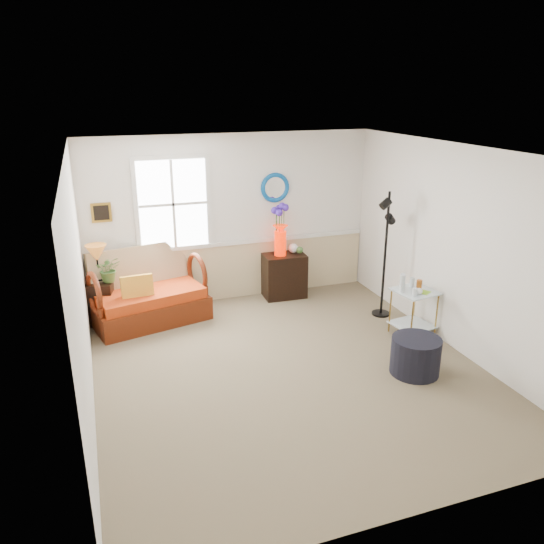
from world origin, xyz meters
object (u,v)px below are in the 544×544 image
object	(u,v)px
loveseat	(148,287)
ottoman	(415,356)
cabinet	(284,276)
floor_lamp	(385,255)
lamp_stand	(102,303)
side_table	(413,313)

from	to	relation	value
loveseat	ottoman	distance (m)	3.81
cabinet	ottoman	xyz separation A→B (m)	(0.62, -2.81, -0.13)
floor_lamp	ottoman	distance (m)	1.85
cabinet	floor_lamp	xyz separation A→B (m)	(1.12, -1.17, 0.58)
cabinet	ottoman	world-z (taller)	cabinet
lamp_stand	side_table	world-z (taller)	side_table
lamp_stand	ottoman	size ratio (longest dim) A/B	1.08
loveseat	floor_lamp	distance (m)	3.45
loveseat	floor_lamp	xyz separation A→B (m)	(3.30, -0.92, 0.41)
loveseat	cabinet	bearing A→B (deg)	-7.20
cabinet	floor_lamp	world-z (taller)	floor_lamp
cabinet	loveseat	bearing A→B (deg)	-171.10
ottoman	lamp_stand	bearing A→B (deg)	141.94
loveseat	ottoman	size ratio (longest dim) A/B	2.72
side_table	ottoman	bearing A→B (deg)	-121.39
side_table	lamp_stand	bearing A→B (deg)	155.82
cabinet	ottoman	size ratio (longest dim) A/B	1.21
lamp_stand	ottoman	world-z (taller)	lamp_stand
loveseat	side_table	bearing A→B (deg)	-40.00
ottoman	side_table	bearing A→B (deg)	58.61
loveseat	floor_lamp	world-z (taller)	floor_lamp
side_table	ottoman	distance (m)	1.06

